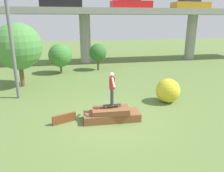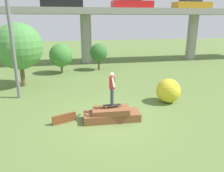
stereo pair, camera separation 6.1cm
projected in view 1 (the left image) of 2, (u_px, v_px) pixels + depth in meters
The scene contains 14 objects.
ground_plane at pixel (112, 120), 10.27m from camera, with size 80.00×80.00×0.00m, color olive.
scrap_pile at pixel (112, 115), 10.17m from camera, with size 2.63×1.13×0.67m.
scrap_plank_loose at pixel (64, 118), 9.92m from camera, with size 1.07×0.51×0.42m.
skateboard at pixel (112, 105), 10.05m from camera, with size 0.84×0.20×0.09m.
skater at pixel (112, 87), 9.79m from camera, with size 0.22×1.18×1.53m.
highway_overpass at pixel (84, 16), 22.10m from camera, with size 44.00×3.59×5.60m.
car_on_overpass_left at pixel (60, 2), 21.31m from camera, with size 4.00×1.79×1.31m.
car_on_overpass_right at pixel (131, 2), 22.44m from camera, with size 4.16×1.76×1.43m.
car_on_overpass_far_right at pixel (190, 4), 24.42m from camera, with size 4.10×1.76×1.35m.
utility_pole at pixel (12, 42), 12.14m from camera, with size 1.30×0.20×6.38m.
tree_behind_left at pixel (98, 53), 19.81m from camera, with size 1.59×1.59×2.43m.
tree_behind_right at pixel (18, 46), 14.61m from camera, with size 3.13×3.13×4.35m.
tree_mid_back at pixel (60, 55), 18.63m from camera, with size 1.99×1.99×2.56m.
bush_yellow_flowering at pixel (168, 91), 12.30m from camera, with size 1.36×1.36×1.36m.
Camera 1 is at (-1.83, -9.17, 4.54)m, focal length 35.00 mm.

